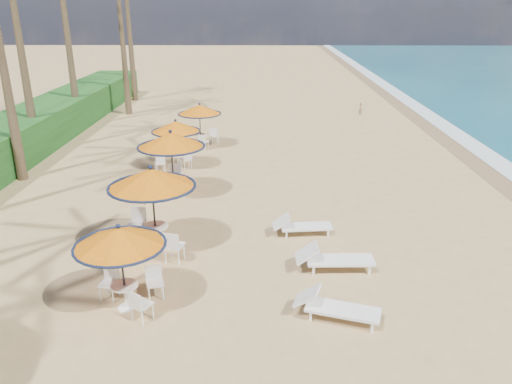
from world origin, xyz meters
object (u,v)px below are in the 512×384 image
(lounger_near, at_px, (334,306))
(lounger_mid, at_px, (332,258))
(station_1, at_px, (150,189))
(station_4, at_px, (201,114))
(station_3, at_px, (176,133))
(lounger_far, at_px, (300,225))
(station_0, at_px, (122,247))
(station_2, at_px, (170,146))

(lounger_near, height_order, lounger_mid, lounger_mid)
(station_1, xyz_separation_m, lounger_mid, (5.16, -1.13, -1.58))
(station_1, xyz_separation_m, station_4, (0.08, 11.41, -0.20))
(station_3, height_order, lounger_far, station_3)
(station_0, xyz_separation_m, station_2, (-0.18, 7.45, 0.36))
(lounger_near, bearing_deg, station_0, -167.29)
(station_1, height_order, station_4, station_1)
(station_4, distance_m, lounger_near, 15.67)
(station_3, height_order, lounger_mid, station_3)
(station_1, distance_m, lounger_near, 6.21)
(lounger_far, bearing_deg, lounger_near, -89.82)
(station_2, relative_size, station_4, 1.15)
(lounger_near, bearing_deg, station_1, 162.17)
(station_2, xyz_separation_m, lounger_mid, (5.37, -5.54, -1.64))
(station_0, bearing_deg, lounger_far, 43.10)
(lounger_mid, bearing_deg, station_4, 110.29)
(station_2, bearing_deg, station_0, -88.65)
(station_0, relative_size, lounger_mid, 1.03)
(station_4, bearing_deg, lounger_far, -67.03)
(station_1, distance_m, station_4, 11.41)
(station_1, height_order, lounger_mid, station_1)
(station_1, relative_size, station_4, 1.16)
(station_1, xyz_separation_m, station_3, (-0.60, 7.87, -0.30))
(station_4, xyz_separation_m, lounger_far, (4.36, -10.28, -1.43))
(lounger_near, bearing_deg, station_2, 140.25)
(station_4, bearing_deg, station_0, -90.42)
(station_3, relative_size, lounger_mid, 1.03)
(station_0, distance_m, station_1, 3.07)
(station_0, relative_size, station_4, 0.98)
(station_4, relative_size, lounger_near, 1.09)
(station_2, relative_size, lounger_far, 1.35)
(station_0, relative_size, station_1, 0.85)
(station_2, bearing_deg, lounger_far, -35.24)
(lounger_near, relative_size, lounger_far, 1.08)
(station_2, height_order, lounger_far, station_2)
(lounger_mid, bearing_deg, station_3, 120.83)
(station_1, height_order, station_3, station_1)
(station_3, relative_size, lounger_near, 1.07)
(lounger_far, bearing_deg, station_0, -142.75)
(station_1, distance_m, station_2, 4.41)
(station_0, bearing_deg, lounger_near, -4.36)
(station_3, xyz_separation_m, lounger_mid, (5.76, -9.00, -1.29))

